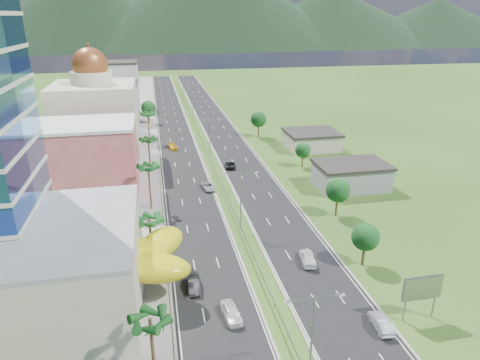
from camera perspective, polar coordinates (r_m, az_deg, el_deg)
ground at (r=68.36m, az=1.79°, el=-10.45°), size 500.00×500.00×0.00m
road_left at (r=151.04m, az=-8.92°, el=7.18°), size 11.00×260.00×0.04m
road_right at (r=152.39m, az=-3.24°, el=7.53°), size 11.00×260.00×0.04m
sidewalk_left at (r=150.94m, az=-12.54°, el=6.94°), size 7.00×260.00×0.12m
median_guardrail at (r=134.03m, az=-5.29°, el=5.83°), size 0.10×216.06×0.76m
streetlight_median_a at (r=45.06m, az=9.61°, el=-19.36°), size 6.04×0.25×11.00m
streetlight_median_b at (r=73.95m, az=0.08°, el=-1.99°), size 6.04×0.25×11.00m
streetlight_median_c at (r=111.34m, az=-4.09°, el=5.96°), size 6.04×0.25×11.00m
streetlight_median_d at (r=154.97m, az=-6.36°, el=10.21°), size 6.04×0.25×11.00m
streetlight_median_e at (r=199.22m, az=-7.65°, el=12.57°), size 6.04×0.25×11.00m
mall_podium at (r=61.76m, az=-27.56°, el=-10.91°), size 30.00×24.00×11.00m
lime_canopy at (r=61.29m, az=-16.05°, el=-9.96°), size 18.00×15.00×7.40m
pink_shophouse at (r=94.11m, az=-19.72°, el=2.37°), size 20.00×15.00×15.00m
domed_building at (r=115.15m, az=-18.57°, el=7.79°), size 20.00×20.00×28.70m
midrise_grey at (r=140.04m, az=-16.95°, el=8.79°), size 16.00×15.00×16.00m
midrise_beige at (r=161.84m, az=-16.29°, el=9.88°), size 16.00×15.00×13.00m
midrise_white at (r=184.06m, az=-15.90°, el=11.99°), size 16.00×15.00×18.00m
billboard at (r=58.45m, az=23.14°, el=-13.26°), size 5.20×0.35×6.20m
shed_near at (r=97.50m, az=14.58°, el=0.46°), size 15.00×10.00×5.00m
shed_far at (r=124.48m, az=9.52°, el=5.19°), size 14.00×12.00×4.40m
palm_tree_a at (r=44.41m, az=-11.88°, el=-18.11°), size 3.60×3.60×9.10m
palm_tree_b at (r=65.30m, az=-11.97°, el=-5.46°), size 3.60×3.60×8.10m
palm_tree_c at (r=83.23m, az=-12.13°, el=1.51°), size 3.60×3.60×9.60m
palm_tree_d at (r=105.48m, az=-12.13°, el=5.13°), size 3.60×3.60×8.60m
palm_tree_e at (r=129.57m, az=-12.19°, el=8.42°), size 3.60×3.60×9.40m
leafy_tree_lfar at (r=154.60m, az=-12.14°, el=9.40°), size 4.90×4.90×8.05m
leafy_tree_ra at (r=67.14m, az=16.38°, el=-7.32°), size 4.20×4.20×6.90m
leafy_tree_rb at (r=81.94m, az=12.92°, el=-1.37°), size 4.55×4.55×7.47m
leafy_tree_rc at (r=107.68m, az=8.38°, el=3.94°), size 3.85×3.85×6.33m
leafy_tree_rd at (r=133.97m, az=2.48°, el=8.09°), size 4.90×4.90×8.05m
mountain_ridge at (r=513.19m, az=-3.39°, el=17.11°), size 860.00×140.00×90.00m
car_white_near_left at (r=56.22m, az=-1.15°, el=-17.26°), size 2.48×5.07×1.67m
car_dark_left at (r=61.45m, az=-6.17°, el=-13.74°), size 1.81×4.56×1.48m
car_silver_mid_left at (r=93.79m, az=-4.27°, el=-0.88°), size 3.03×5.22×1.37m
car_yellow_far_left at (r=123.87m, az=-8.95°, el=4.47°), size 2.93×5.54×1.53m
car_white_near_right at (r=67.67m, az=9.04°, el=-10.17°), size 2.95×5.50×1.78m
car_silver_right at (r=57.45m, az=18.28°, el=-17.64°), size 2.02×4.78×1.53m
car_dark_far_right at (r=107.16m, az=-1.31°, el=2.04°), size 3.14×5.37×1.41m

